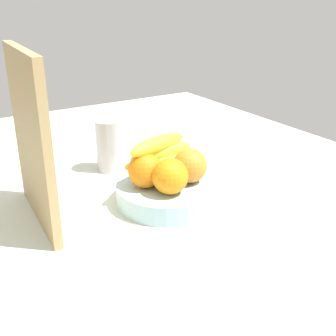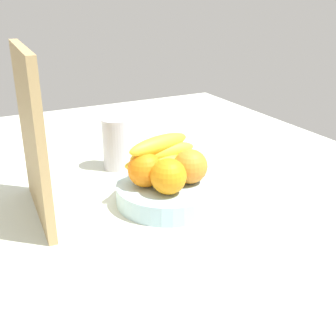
% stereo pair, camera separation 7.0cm
% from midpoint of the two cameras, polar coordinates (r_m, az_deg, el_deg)
% --- Properties ---
extents(ground_plane, '(1.80, 1.40, 0.03)m').
position_cam_midpoint_polar(ground_plane, '(1.03, 0.39, -4.59)').
color(ground_plane, silver).
extents(fruit_bowl, '(0.24, 0.24, 0.05)m').
position_cam_midpoint_polar(fruit_bowl, '(0.99, 2.02, -3.38)').
color(fruit_bowl, '#A7CCDA').
rests_on(fruit_bowl, ground_plane).
extents(orange_front_left, '(0.08, 0.08, 0.08)m').
position_cam_midpoint_polar(orange_front_left, '(0.92, 2.22, -1.16)').
color(orange_front_left, orange).
rests_on(orange_front_left, fruit_bowl).
extents(orange_front_right, '(0.08, 0.08, 0.08)m').
position_cam_midpoint_polar(orange_front_right, '(0.98, 5.03, 0.19)').
color(orange_front_right, orange).
rests_on(orange_front_right, fruit_bowl).
extents(orange_center, '(0.08, 0.08, 0.08)m').
position_cam_midpoint_polar(orange_center, '(1.01, 0.94, 1.12)').
color(orange_center, orange).
rests_on(orange_center, fruit_bowl).
extents(orange_back_left, '(0.08, 0.08, 0.08)m').
position_cam_midpoint_polar(orange_back_left, '(0.96, -0.98, -0.25)').
color(orange_back_left, orange).
rests_on(orange_back_left, fruit_bowl).
extents(banana_bunch, '(0.13, 0.18, 0.11)m').
position_cam_midpoint_polar(banana_bunch, '(0.99, 1.30, 1.31)').
color(banana_bunch, yellow).
rests_on(banana_bunch, fruit_bowl).
extents(cutting_board, '(0.28, 0.03, 0.36)m').
position_cam_midpoint_polar(cutting_board, '(0.91, -15.61, 4.05)').
color(cutting_board, tan).
rests_on(cutting_board, ground_plane).
extents(thermos_tumbler, '(0.07, 0.07, 0.14)m').
position_cam_midpoint_polar(thermos_tumbler, '(1.17, -5.25, 3.22)').
color(thermos_tumbler, '#B6B4BD').
rests_on(thermos_tumbler, ground_plane).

